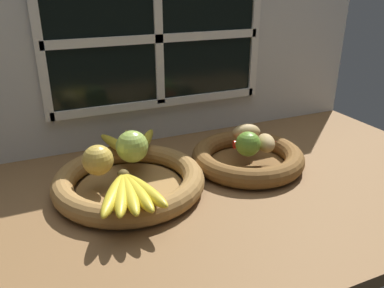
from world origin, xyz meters
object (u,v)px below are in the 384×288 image
fruit_bowl_right (247,158)px  banana_bunch_back (131,144)px  potato_back (246,133)px  chili_pepper (256,143)px  apple_green_back (132,147)px  banana_bunch_front (129,192)px  lime_near (248,144)px  potato_small (266,143)px  apple_golden_left (98,160)px  fruit_bowl_left (129,181)px

fruit_bowl_right → banana_bunch_back: (-28.42, 12.14, 4.09)cm
potato_back → chili_pepper: bearing=-86.8°
apple_green_back → banana_bunch_front: apple_green_back is taller
lime_near → banana_bunch_front: bearing=-165.6°
potato_small → apple_green_back: bearing=166.9°
chili_pepper → fruit_bowl_right: bearing=-167.2°
banana_bunch_back → apple_green_back: bearing=-103.0°
banana_bunch_front → banana_bunch_back: banana_bunch_front is taller
banana_bunch_back → potato_back: bearing=-14.2°
apple_golden_left → banana_bunch_back: 15.60cm
banana_bunch_back → lime_near: lime_near is taller
fruit_bowl_right → apple_green_back: apple_green_back is taller
chili_pepper → fruit_bowl_left: bearing=-166.2°
apple_green_back → potato_small: 34.35cm
apple_golden_left → banana_bunch_front: (3.48, -13.46, -2.04)cm
potato_back → potato_small: bearing=-81.0°
apple_green_back → chili_pepper: bearing=-8.1°
lime_near → chili_pepper: 6.57cm
chili_pepper → potato_small: bearing=-59.3°
fruit_bowl_right → apple_green_back: (-30.18, 4.55, 6.72)cm
banana_bunch_front → chili_pepper: (37.95, 12.37, -0.42)cm
apple_green_back → chili_pepper: (32.45, -4.59, -2.87)cm
fruit_bowl_right → apple_green_back: size_ratio=3.80×
fruit_bowl_left → chili_pepper: bearing=-0.1°
fruit_bowl_left → banana_bunch_front: banana_bunch_front is taller
apple_golden_left → potato_small: (42.40, -4.28, -1.32)cm
banana_bunch_back → potato_small: 35.20cm
fruit_bowl_right → chili_pepper: bearing=-1.1°
banana_bunch_front → banana_bunch_back: size_ratio=0.93×
fruit_bowl_right → lime_near: size_ratio=4.73×
apple_green_back → potato_small: bearing=-13.1°
banana_bunch_front → potato_small: potato_small is taller
apple_green_back → lime_near: size_ratio=1.24×
fruit_bowl_right → apple_golden_left: size_ratio=4.25×
fruit_bowl_right → banana_bunch_back: bearing=156.9°
banana_bunch_back → chili_pepper: banana_bunch_back is taller
fruit_bowl_left → chili_pepper: 35.04cm
banana_bunch_front → apple_green_back: bearing=72.0°
potato_small → chili_pepper: size_ratio=0.60×
apple_golden_left → fruit_bowl_left: bearing=-9.0°
potato_back → lime_near: size_ratio=1.24×
potato_back → lime_near: bearing=-119.0°
banana_bunch_front → potato_back: 41.31cm
apple_green_back → banana_bunch_back: size_ratio=0.41×
fruit_bowl_left → potato_back: 35.25cm
apple_green_back → fruit_bowl_left: bearing=-117.6°
fruit_bowl_left → apple_golden_left: size_ratio=5.07×
apple_green_back → banana_bunch_front: size_ratio=0.44×
fruit_bowl_right → potato_small: bearing=-45.0°
fruit_bowl_left → lime_near: size_ratio=5.65×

